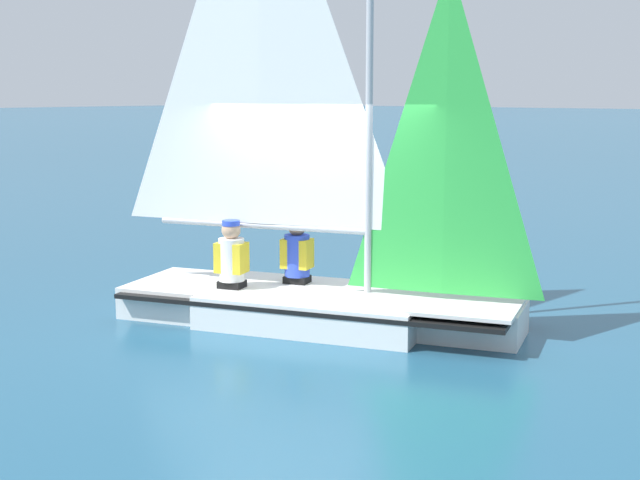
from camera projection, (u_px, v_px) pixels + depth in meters
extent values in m
plane|color=#235675|center=(320.00, 323.00, 10.26)|extent=(260.00, 260.00, 0.00)
cube|color=white|center=(320.00, 307.00, 10.23)|extent=(2.33, 2.90, 0.37)
cube|color=white|center=(474.00, 321.00, 9.61)|extent=(1.17, 1.28, 0.37)
cube|color=white|center=(184.00, 295.00, 10.85)|extent=(1.62, 1.44, 0.37)
cube|color=black|center=(320.00, 297.00, 10.21)|extent=(3.00, 4.75, 0.05)
cube|color=silver|center=(427.00, 299.00, 9.76)|extent=(2.06, 2.42, 0.04)
cylinder|color=#B7B7BC|center=(370.00, 47.00, 9.55)|extent=(0.08, 0.08, 5.47)
cylinder|color=#B7B7BC|center=(261.00, 226.00, 10.34)|extent=(0.94, 2.48, 0.07)
pyramid|color=white|center=(259.00, 20.00, 9.95)|extent=(0.87, 2.35, 4.60)
pyramid|color=green|center=(446.00, 132.00, 9.40)|extent=(0.56, 1.47, 3.49)
cube|color=black|center=(142.00, 296.00, 11.06)|extent=(0.05, 0.09, 0.26)
cube|color=black|center=(297.00, 294.00, 10.69)|extent=(0.32, 0.34, 0.45)
cylinder|color=blue|center=(297.00, 255.00, 10.62)|extent=(0.38, 0.38, 0.50)
cube|color=yellow|center=(297.00, 253.00, 10.61)|extent=(0.36, 0.41, 0.35)
sphere|color=#A87A56|center=(297.00, 227.00, 10.56)|extent=(0.22, 0.22, 0.22)
cube|color=black|center=(232.00, 299.00, 10.43)|extent=(0.32, 0.34, 0.45)
cylinder|color=white|center=(232.00, 260.00, 10.35)|extent=(0.38, 0.38, 0.50)
cube|color=yellow|center=(231.00, 257.00, 10.35)|extent=(0.36, 0.41, 0.35)
sphere|color=tan|center=(231.00, 230.00, 10.30)|extent=(0.22, 0.22, 0.22)
cylinder|color=blue|center=(231.00, 223.00, 10.28)|extent=(0.27, 0.27, 0.06)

